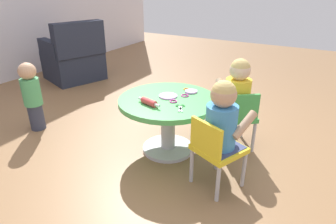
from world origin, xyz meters
TOP-DOWN VIEW (x-y plane):
  - ground_plane at (0.00, 0.00)m, footprint 10.00×10.00m
  - craft_table at (0.00, 0.00)m, footprint 0.81×0.81m
  - child_chair_left at (-0.26, -0.52)m, footprint 0.39×0.39m
  - seated_child_left at (-0.23, -0.54)m, footprint 0.42×0.38m
  - child_chair_right at (0.33, -0.49)m, footprint 0.42×0.42m
  - seated_child_right at (0.36, -0.46)m, footprint 0.44×0.42m
  - armchair_dark at (1.03, 2.15)m, footprint 0.89×0.91m
  - toddler_standing at (-0.30, 1.32)m, footprint 0.17×0.17m
  - rolling_pin at (-0.19, 0.06)m, footprint 0.08×0.23m
  - craft_scissors at (-0.11, -0.17)m, footprint 0.14×0.11m
  - playdough_blob_0 at (0.04, 0.02)m, footprint 0.15×0.15m
  - playdough_blob_1 at (0.22, -0.10)m, footprint 0.11×0.11m
  - cookie_cutter_0 at (0.12, -0.09)m, footprint 0.06×0.06m
  - cookie_cutter_1 at (-0.04, -0.07)m, footprint 0.06×0.06m
  - cookie_cutter_2 at (0.26, -0.04)m, footprint 0.05×0.05m

SIDE VIEW (x-z plane):
  - ground_plane at x=0.00m, z-range 0.00..0.00m
  - child_chair_left at x=-0.26m, z-range 0.04..0.57m
  - child_chair_right at x=0.33m, z-range 0.04..0.57m
  - armchair_dark at x=1.03m, z-range -0.12..0.73m
  - craft_table at x=0.00m, z-range 0.11..0.59m
  - toddler_standing at x=-0.30m, z-range 0.02..0.70m
  - craft_scissors at x=-0.11m, z-range 0.48..0.49m
  - cookie_cutter_0 at x=0.12m, z-range 0.48..0.49m
  - cookie_cutter_1 at x=-0.04m, z-range 0.48..0.49m
  - cookie_cutter_2 at x=0.26m, z-range 0.48..0.49m
  - playdough_blob_0 at x=0.04m, z-range 0.48..0.49m
  - playdough_blob_1 at x=0.22m, z-range 0.48..0.50m
  - rolling_pin at x=-0.19m, z-range 0.48..0.53m
  - seated_child_left at x=-0.23m, z-range 0.28..0.79m
  - seated_child_right at x=0.36m, z-range 0.28..0.79m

